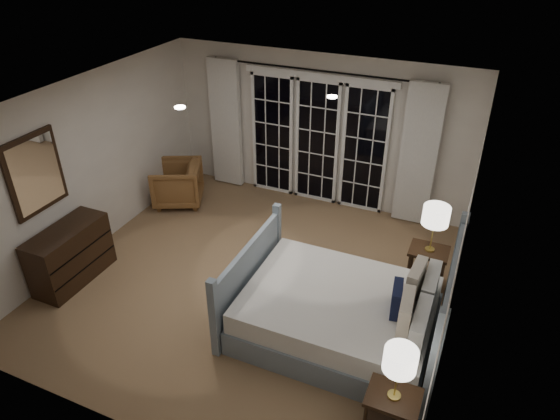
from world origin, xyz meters
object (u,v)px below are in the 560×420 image
at_px(nightstand_right, 427,264).
at_px(dresser, 70,255).
at_px(armchair, 177,183).
at_px(nightstand_left, 391,412).
at_px(lamp_left, 400,361).
at_px(bed, 343,313).
at_px(lamp_right, 436,216).

height_order(nightstand_right, dresser, dresser).
bearing_deg(armchair, nightstand_left, 29.44).
height_order(nightstand_left, lamp_left, lamp_left).
xyz_separation_m(bed, lamp_right, (0.74, 1.23, 0.80)).
bearing_deg(lamp_left, bed, 125.36).
xyz_separation_m(bed, armchair, (-3.51, 1.89, 0.02)).
distance_m(lamp_left, dresser, 4.56).
xyz_separation_m(armchair, dresser, (-0.13, -2.33, 0.03)).
relative_size(nightstand_left, lamp_left, 1.10).
bearing_deg(lamp_right, nightstand_left, -88.26).
distance_m(nightstand_right, dresser, 4.69).
height_order(bed, lamp_left, bed).
bearing_deg(bed, lamp_left, -54.64).
relative_size(lamp_left, armchair, 0.71).
bearing_deg(dresser, nightstand_left, -9.09).
bearing_deg(nightstand_left, lamp_left, 180.00).
relative_size(lamp_right, armchair, 0.79).
height_order(lamp_left, armchair, lamp_left).
bearing_deg(dresser, armchair, 86.81).
relative_size(bed, nightstand_right, 3.69).
bearing_deg(nightstand_left, bed, 125.36).
distance_m(armchair, dresser, 2.33).
xyz_separation_m(nightstand_left, armchair, (-4.33, 3.04, -0.05)).
xyz_separation_m(nightstand_left, lamp_right, (-0.07, 2.38, 0.73)).
relative_size(lamp_left, lamp_right, 0.89).
xyz_separation_m(lamp_left, lamp_right, (-0.07, 2.38, 0.07)).
height_order(nightstand_right, armchair, armchair).
distance_m(nightstand_left, armchair, 5.29).
bearing_deg(lamp_right, nightstand_right, 90.00).
distance_m(lamp_right, armchair, 4.37).
bearing_deg(bed, nightstand_left, -54.64).
height_order(nightstand_right, lamp_left, lamp_left).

